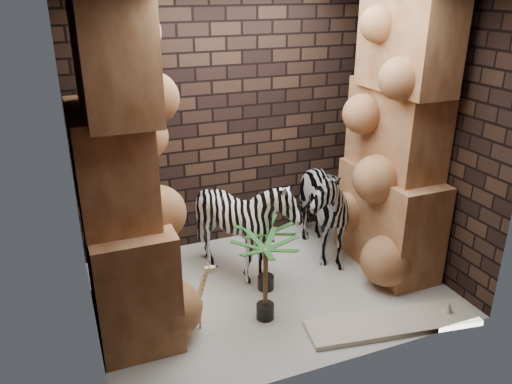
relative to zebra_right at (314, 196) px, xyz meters
name	(u,v)px	position (x,y,z in m)	size (l,w,h in m)	color
floor	(270,288)	(-0.77, -0.52, -0.72)	(3.50, 3.50, 0.00)	beige
wall_back	(228,120)	(-0.77, 0.73, 0.78)	(3.50, 3.50, 0.00)	black
wall_front	(341,201)	(-0.77, -1.77, 0.78)	(3.50, 3.50, 0.00)	black
wall_left	(75,176)	(-2.52, -0.52, 0.78)	(3.00, 3.00, 0.00)	black
wall_right	(424,132)	(0.98, -0.52, 0.78)	(3.00, 3.00, 0.00)	black
rock_pillar_left	(119,171)	(-2.17, -0.52, 0.78)	(0.68, 1.30, 3.00)	tan
rock_pillar_right	(398,136)	(0.65, -0.52, 0.78)	(0.58, 1.25, 3.00)	tan
zebra_right	(314,196)	(0.00, 0.00, 0.00)	(0.65, 1.21, 1.44)	white
zebra_left	(245,231)	(-0.93, -0.22, -0.17)	(0.98, 1.22, 1.10)	white
giraffe_toy	(189,300)	(-1.71, -0.88, -0.40)	(0.33, 0.11, 0.64)	#FFF3B1
palm_front	(266,257)	(-0.81, -0.51, -0.35)	(0.36, 0.36, 0.74)	#17401A
palm_back	(265,280)	(-1.01, -0.97, -0.30)	(0.36, 0.36, 0.84)	#17401A
surfboard	(392,323)	(0.05, -1.52, -0.69)	(1.64, 0.40, 0.05)	beige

